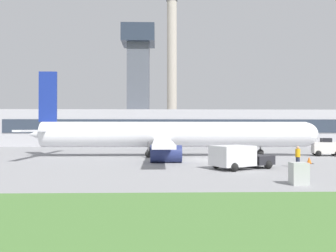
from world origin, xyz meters
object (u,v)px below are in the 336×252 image
at_px(airplane, 171,135).
at_px(ground_crew_person, 298,156).
at_px(pushback_tug, 326,148).
at_px(baggage_truck, 238,157).

xyz_separation_m(airplane, ground_crew_person, (10.47, -12.17, -1.62)).
bearing_deg(airplane, pushback_tug, -0.79).
relative_size(airplane, baggage_truck, 6.21).
relative_size(pushback_tug, baggage_truck, 0.60).
bearing_deg(pushback_tug, airplane, 179.21).
distance_m(airplane, baggage_truck, 14.22).
height_order(airplane, pushback_tug, airplane).
bearing_deg(ground_crew_person, airplane, 130.70).
relative_size(pushback_tug, ground_crew_person, 1.86).
height_order(airplane, baggage_truck, airplane).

